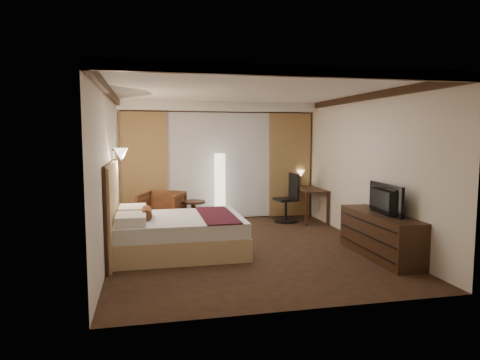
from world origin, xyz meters
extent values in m
cube|color=black|center=(0.00, 0.00, 0.00)|extent=(4.50, 5.50, 0.01)
cube|color=white|center=(0.00, 0.00, 2.70)|extent=(4.50, 5.50, 0.01)
cube|color=white|center=(0.00, 2.75, 1.35)|extent=(4.50, 0.02, 2.70)
cube|color=white|center=(-2.25, 0.00, 1.35)|extent=(0.02, 5.50, 2.70)
cube|color=white|center=(2.25, 0.00, 1.35)|extent=(0.02, 5.50, 2.70)
cube|color=white|center=(0.00, 2.50, 2.60)|extent=(4.50, 0.50, 0.20)
cube|color=silver|center=(0.00, 2.67, 1.25)|extent=(2.48, 0.04, 2.45)
cube|color=#A88A4C|center=(-1.70, 2.61, 1.25)|extent=(1.00, 0.14, 2.45)
cube|color=#A88A4C|center=(1.70, 2.61, 1.25)|extent=(1.00, 0.14, 2.45)
imported|color=#492816|center=(-1.35, 1.88, 0.43)|extent=(1.07, 1.04, 0.86)
imported|color=black|center=(1.97, -1.02, 1.01)|extent=(0.65, 1.06, 0.13)
camera|label=1|loc=(-1.64, -7.12, 1.96)|focal=32.00mm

